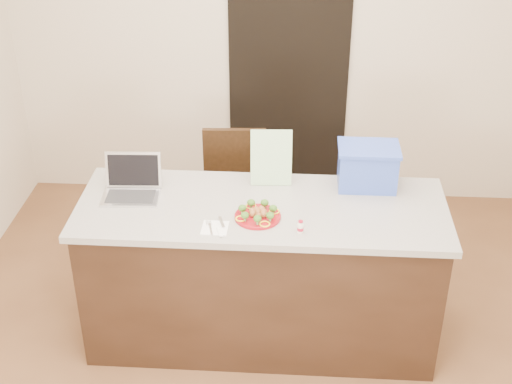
# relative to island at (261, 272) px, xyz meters

# --- Properties ---
(ground) EXTENTS (4.00, 4.00, 0.00)m
(ground) POSITION_rel_island_xyz_m (0.00, -0.25, -0.46)
(ground) COLOR brown
(ground) RESTS_ON ground
(room_shell) EXTENTS (4.00, 4.00, 4.00)m
(room_shell) POSITION_rel_island_xyz_m (0.00, -0.25, 1.16)
(room_shell) COLOR white
(room_shell) RESTS_ON ground
(doorway) EXTENTS (0.90, 0.02, 2.00)m
(doorway) POSITION_rel_island_xyz_m (0.10, 1.73, 0.54)
(doorway) COLOR black
(doorway) RESTS_ON ground
(island) EXTENTS (2.06, 0.76, 0.92)m
(island) POSITION_rel_island_xyz_m (0.00, 0.00, 0.00)
(island) COLOR black
(island) RESTS_ON ground
(plate) EXTENTS (0.25, 0.25, 0.02)m
(plate) POSITION_rel_island_xyz_m (-0.02, -0.12, 0.47)
(plate) COLOR maroon
(plate) RESTS_ON island
(meatballs) EXTENTS (0.10, 0.10, 0.04)m
(meatballs) POSITION_rel_island_xyz_m (-0.01, -0.12, 0.49)
(meatballs) COLOR brown
(meatballs) RESTS_ON plate
(broccoli) EXTENTS (0.21, 0.21, 0.04)m
(broccoli) POSITION_rel_island_xyz_m (-0.02, -0.12, 0.51)
(broccoli) COLOR #285115
(broccoli) RESTS_ON plate
(pepper_rings) EXTENTS (0.23, 0.23, 0.01)m
(pepper_rings) POSITION_rel_island_xyz_m (-0.02, -0.12, 0.48)
(pepper_rings) COLOR yellow
(pepper_rings) RESTS_ON plate
(napkin) EXTENTS (0.14, 0.14, 0.01)m
(napkin) POSITION_rel_island_xyz_m (-0.23, -0.24, 0.46)
(napkin) COLOR white
(napkin) RESTS_ON island
(fork) EXTENTS (0.04, 0.14, 0.00)m
(fork) POSITION_rel_island_xyz_m (-0.25, -0.24, 0.47)
(fork) COLOR silver
(fork) RESTS_ON napkin
(knife) EXTENTS (0.05, 0.19, 0.01)m
(knife) POSITION_rel_island_xyz_m (-0.20, -0.26, 0.47)
(knife) COLOR white
(knife) RESTS_ON napkin
(yogurt_bottle) EXTENTS (0.03, 0.03, 0.07)m
(yogurt_bottle) POSITION_rel_island_xyz_m (0.22, -0.25, 0.49)
(yogurt_bottle) COLOR silver
(yogurt_bottle) RESTS_ON island
(laptop) EXTENTS (0.33, 0.26, 0.22)m
(laptop) POSITION_rel_island_xyz_m (-0.74, 0.09, 0.52)
(laptop) COLOR silver
(laptop) RESTS_ON island
(leaflet) EXTENTS (0.24, 0.06, 0.34)m
(leaflet) POSITION_rel_island_xyz_m (0.04, 0.25, 0.63)
(leaflet) COLOR white
(leaflet) RESTS_ON island
(blue_box) EXTENTS (0.35, 0.25, 0.25)m
(blue_box) POSITION_rel_island_xyz_m (0.59, 0.27, 0.58)
(blue_box) COLOR #324EB6
(blue_box) RESTS_ON island
(chair) EXTENTS (0.45, 0.45, 0.95)m
(chair) POSITION_rel_island_xyz_m (-0.24, 0.80, 0.08)
(chair) COLOR #311D0E
(chair) RESTS_ON ground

